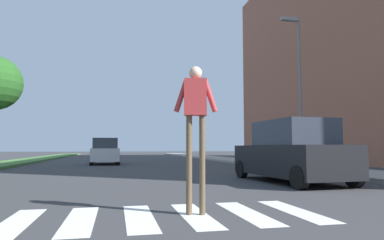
{
  "coord_description": "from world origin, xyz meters",
  "views": [
    {
      "loc": [
        -0.83,
        2.28,
        1.11
      ],
      "look_at": [
        2.07,
        15.38,
        2.19
      ],
      "focal_mm": 32.1,
      "sensor_mm": 36.0,
      "label": 1
    }
  ],
  "objects_px": {
    "pedestrian_performer": "(196,115)",
    "sedan_midblock": "(105,152)",
    "street_lamp_right": "(298,77)",
    "suv_crossing": "(291,153)"
  },
  "relations": [
    {
      "from": "pedestrian_performer",
      "to": "sedan_midblock",
      "type": "height_order",
      "value": "pedestrian_performer"
    },
    {
      "from": "street_lamp_right",
      "to": "sedan_midblock",
      "type": "bearing_deg",
      "value": 138.4
    },
    {
      "from": "pedestrian_performer",
      "to": "sedan_midblock",
      "type": "xyz_separation_m",
      "value": [
        -2.01,
        18.18,
        -0.86
      ]
    },
    {
      "from": "street_lamp_right",
      "to": "pedestrian_performer",
      "type": "distance_m",
      "value": 12.63
    },
    {
      "from": "pedestrian_performer",
      "to": "sedan_midblock",
      "type": "bearing_deg",
      "value": 96.32
    },
    {
      "from": "suv_crossing",
      "to": "street_lamp_right",
      "type": "bearing_deg",
      "value": 57.55
    },
    {
      "from": "pedestrian_performer",
      "to": "sedan_midblock",
      "type": "relative_size",
      "value": 0.58
    },
    {
      "from": "street_lamp_right",
      "to": "sedan_midblock",
      "type": "distance_m",
      "value": 13.29
    },
    {
      "from": "pedestrian_performer",
      "to": "suv_crossing",
      "type": "xyz_separation_m",
      "value": [
        4.19,
        4.51,
        -0.73
      ]
    },
    {
      "from": "street_lamp_right",
      "to": "suv_crossing",
      "type": "distance_m",
      "value": 7.18
    }
  ]
}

